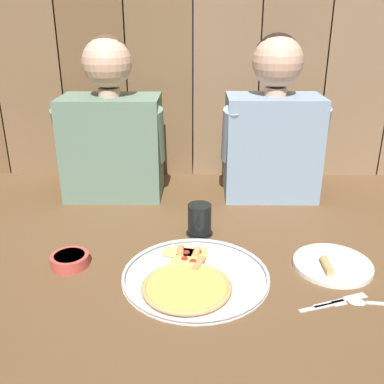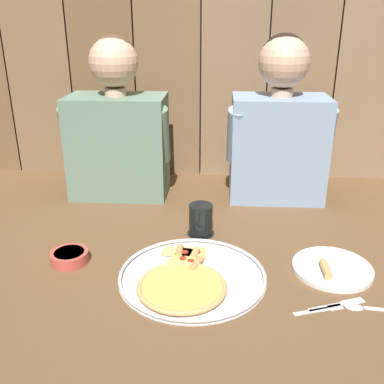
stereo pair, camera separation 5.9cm
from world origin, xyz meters
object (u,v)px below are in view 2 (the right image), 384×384
(drinking_glass, at_px, (201,220))
(dipping_bowl, at_px, (70,256))
(pizza_tray, at_px, (189,278))
(diner_left, at_px, (118,127))
(diner_right, at_px, (279,127))
(dinner_plate, at_px, (332,268))

(drinking_glass, xyz_separation_m, dipping_bowl, (-0.37, -0.20, -0.03))
(pizza_tray, xyz_separation_m, drinking_glass, (0.02, 0.28, 0.04))
(diner_left, relative_size, diner_right, 0.99)
(drinking_glass, height_order, diner_left, diner_left)
(pizza_tray, relative_size, diner_left, 0.67)
(drinking_glass, height_order, diner_right, diner_right)
(dipping_bowl, bearing_deg, dinner_plate, -0.09)
(pizza_tray, bearing_deg, diner_right, 64.32)
(dipping_bowl, xyz_separation_m, diner_left, (0.04, 0.54, 0.25))
(drinking_glass, distance_m, diner_left, 0.53)
(dinner_plate, height_order, drinking_glass, drinking_glass)
(diner_left, bearing_deg, dipping_bowl, -94.01)
(dipping_bowl, bearing_deg, drinking_glass, 28.39)
(dipping_bowl, distance_m, diner_left, 0.60)
(diner_left, xyz_separation_m, diner_right, (0.61, 0.00, 0.01))
(dipping_bowl, bearing_deg, diner_right, 39.76)
(diner_left, bearing_deg, pizza_tray, -62.92)
(pizza_tray, height_order, dinner_plate, dinner_plate)
(dipping_bowl, distance_m, diner_right, 0.88)
(pizza_tray, distance_m, diner_left, 0.74)
(drinking_glass, bearing_deg, dipping_bowl, -151.61)
(diner_left, bearing_deg, diner_right, 0.00)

